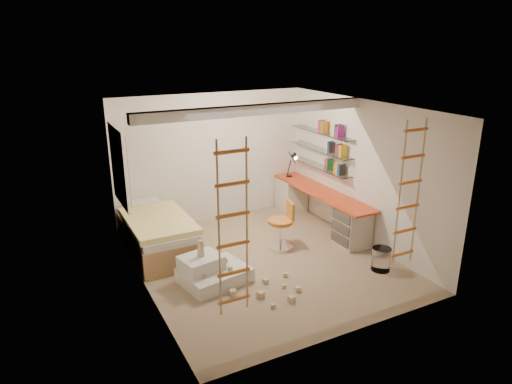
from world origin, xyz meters
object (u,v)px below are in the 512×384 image
bed (157,233)px  play_platform (211,272)px  swivel_chair (282,231)px  desk (320,207)px

bed → play_platform: size_ratio=1.79×
swivel_chair → bed: bearing=156.5°
bed → play_platform: (0.42, -1.45, -0.16)m
swivel_chair → desk: bearing=23.7°
swivel_chair → play_platform: 1.70m
desk → bed: 3.22m
desk → play_platform: bearing=-158.5°
desk → play_platform: 2.99m
bed → play_platform: bed is taller
swivel_chair → play_platform: swivel_chair is taller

